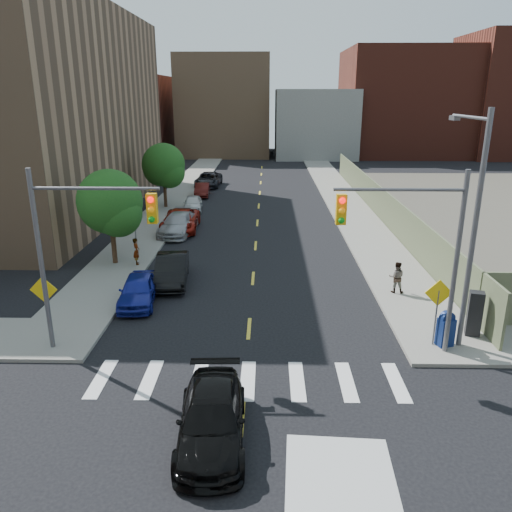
{
  "coord_description": "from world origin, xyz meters",
  "views": [
    {
      "loc": [
        0.72,
        -11.01,
        9.44
      ],
      "look_at": [
        0.21,
        11.73,
        2.0
      ],
      "focal_mm": 35.0,
      "sensor_mm": 36.0,
      "label": 1
    }
  ],
  "objects_px": {
    "parked_car_white": "(193,203)",
    "parked_car_maroon": "(202,190)",
    "parked_car_grey": "(208,179)",
    "pedestrian_east": "(396,277)",
    "mailbox": "(446,329)",
    "pedestrian_west": "(136,251)",
    "parked_car_blue": "(138,290)",
    "payphone": "(475,314)",
    "parked_car_silver": "(178,224)",
    "black_sedan": "(212,418)",
    "parked_car_black": "(172,269)",
    "parked_car_red": "(180,221)"
  },
  "relations": [
    {
      "from": "black_sedan",
      "to": "pedestrian_west",
      "type": "relative_size",
      "value": 3.04
    },
    {
      "from": "mailbox",
      "to": "parked_car_white",
      "type": "bearing_deg",
      "value": 101.07
    },
    {
      "from": "parked_car_black",
      "to": "payphone",
      "type": "distance_m",
      "value": 14.5
    },
    {
      "from": "parked_car_black",
      "to": "payphone",
      "type": "relative_size",
      "value": 2.41
    },
    {
      "from": "parked_car_silver",
      "to": "parked_car_white",
      "type": "relative_size",
      "value": 1.34
    },
    {
      "from": "parked_car_white",
      "to": "black_sedan",
      "type": "xyz_separation_m",
      "value": [
        4.7,
        -29.04,
        0.04
      ]
    },
    {
      "from": "parked_car_grey",
      "to": "mailbox",
      "type": "height_order",
      "value": "mailbox"
    },
    {
      "from": "black_sedan",
      "to": "mailbox",
      "type": "height_order",
      "value": "mailbox"
    },
    {
      "from": "parked_car_black",
      "to": "parked_car_silver",
      "type": "distance_m",
      "value": 9.58
    },
    {
      "from": "parked_car_white",
      "to": "pedestrian_east",
      "type": "xyz_separation_m",
      "value": [
        12.54,
        -18.15,
        0.29
      ]
    },
    {
      "from": "parked_car_blue",
      "to": "parked_car_grey",
      "type": "xyz_separation_m",
      "value": [
        -0.22,
        31.04,
        0.06
      ]
    },
    {
      "from": "parked_car_white",
      "to": "pedestrian_west",
      "type": "distance_m",
      "value": 14.27
    },
    {
      "from": "pedestrian_east",
      "to": "parked_car_white",
      "type": "bearing_deg",
      "value": -44.52
    },
    {
      "from": "parked_car_red",
      "to": "parked_car_maroon",
      "type": "height_order",
      "value": "parked_car_red"
    },
    {
      "from": "parked_car_grey",
      "to": "pedestrian_east",
      "type": "height_order",
      "value": "pedestrian_east"
    },
    {
      "from": "pedestrian_west",
      "to": "parked_car_black",
      "type": "bearing_deg",
      "value": -154.97
    },
    {
      "from": "mailbox",
      "to": "pedestrian_west",
      "type": "relative_size",
      "value": 0.93
    },
    {
      "from": "parked_car_blue",
      "to": "payphone",
      "type": "bearing_deg",
      "value": -17.72
    },
    {
      "from": "payphone",
      "to": "pedestrian_east",
      "type": "distance_m",
      "value": 4.89
    },
    {
      "from": "parked_car_red",
      "to": "parked_car_grey",
      "type": "height_order",
      "value": "parked_car_red"
    },
    {
      "from": "parked_car_white",
      "to": "parked_car_maroon",
      "type": "height_order",
      "value": "parked_car_white"
    },
    {
      "from": "parked_car_white",
      "to": "parked_car_blue",
      "type": "bearing_deg",
      "value": -94.72
    },
    {
      "from": "parked_car_silver",
      "to": "mailbox",
      "type": "bearing_deg",
      "value": -45.4
    },
    {
      "from": "parked_car_blue",
      "to": "pedestrian_west",
      "type": "bearing_deg",
      "value": 99.77
    },
    {
      "from": "parked_car_blue",
      "to": "parked_car_white",
      "type": "relative_size",
      "value": 1.07
    },
    {
      "from": "parked_car_grey",
      "to": "mailbox",
      "type": "xyz_separation_m",
      "value": [
        13.11,
        -35.16,
        0.11
      ]
    },
    {
      "from": "parked_car_blue",
      "to": "payphone",
      "type": "distance_m",
      "value": 14.68
    },
    {
      "from": "mailbox",
      "to": "parked_car_silver",
      "type": "bearing_deg",
      "value": 110.74
    },
    {
      "from": "parked_car_blue",
      "to": "parked_car_grey",
      "type": "bearing_deg",
      "value": 85.27
    },
    {
      "from": "parked_car_white",
      "to": "pedestrian_west",
      "type": "bearing_deg",
      "value": -100.05
    },
    {
      "from": "parked_car_black",
      "to": "parked_car_silver",
      "type": "bearing_deg",
      "value": 91.92
    },
    {
      "from": "parked_car_white",
      "to": "black_sedan",
      "type": "height_order",
      "value": "black_sedan"
    },
    {
      "from": "parked_car_grey",
      "to": "pedestrian_east",
      "type": "bearing_deg",
      "value": -64.94
    },
    {
      "from": "parked_car_white",
      "to": "parked_car_maroon",
      "type": "bearing_deg",
      "value": 84.63
    },
    {
      "from": "black_sedan",
      "to": "mailbox",
      "type": "distance_m",
      "value": 10.05
    },
    {
      "from": "parked_car_grey",
      "to": "pedestrian_west",
      "type": "distance_m",
      "value": 25.87
    },
    {
      "from": "parked_car_grey",
      "to": "pedestrian_east",
      "type": "relative_size",
      "value": 3.4
    },
    {
      "from": "parked_car_blue",
      "to": "parked_car_black",
      "type": "height_order",
      "value": "parked_car_black"
    },
    {
      "from": "parked_car_blue",
      "to": "payphone",
      "type": "relative_size",
      "value": 2.15
    },
    {
      "from": "parked_car_black",
      "to": "parked_car_white",
      "type": "height_order",
      "value": "parked_car_black"
    },
    {
      "from": "pedestrian_west",
      "to": "parked_car_grey",
      "type": "bearing_deg",
      "value": -22.13
    },
    {
      "from": "mailbox",
      "to": "pedestrian_east",
      "type": "relative_size",
      "value": 0.91
    },
    {
      "from": "pedestrian_west",
      "to": "pedestrian_east",
      "type": "xyz_separation_m",
      "value": [
        13.71,
        -3.93,
        0.01
      ]
    },
    {
      "from": "parked_car_blue",
      "to": "black_sedan",
      "type": "distance_m",
      "value": 10.61
    },
    {
      "from": "parked_car_silver",
      "to": "mailbox",
      "type": "relative_size",
      "value": 3.51
    },
    {
      "from": "parked_car_grey",
      "to": "pedestrian_east",
      "type": "xyz_separation_m",
      "value": [
        12.54,
        -29.77,
        0.19
      ]
    },
    {
      "from": "parked_car_grey",
      "to": "black_sedan",
      "type": "height_order",
      "value": "parked_car_grey"
    },
    {
      "from": "black_sedan",
      "to": "parked_car_red",
      "type": "bearing_deg",
      "value": 98.85
    },
    {
      "from": "parked_car_blue",
      "to": "parked_car_white",
      "type": "xyz_separation_m",
      "value": [
        -0.22,
        19.42,
        -0.04
      ]
    },
    {
      "from": "mailbox",
      "to": "pedestrian_west",
      "type": "xyz_separation_m",
      "value": [
        -14.28,
        9.32,
        0.08
      ]
    }
  ]
}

